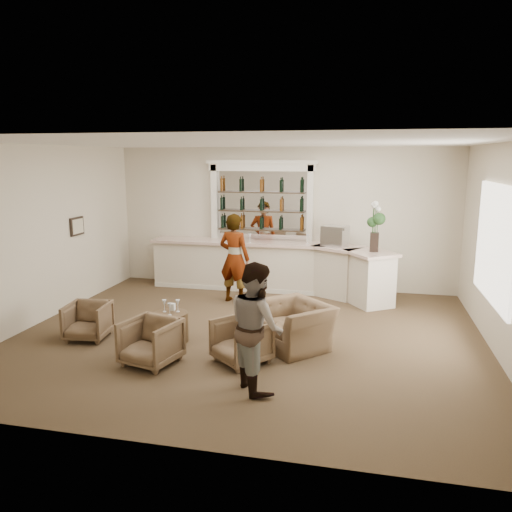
{
  "coord_description": "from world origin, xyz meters",
  "views": [
    {
      "loc": [
        1.96,
        -8.06,
        3.07
      ],
      "look_at": [
        -0.06,
        0.9,
        1.24
      ],
      "focal_mm": 35.0,
      "sensor_mm": 36.0,
      "label": 1
    }
  ],
  "objects_px": {
    "sommelier": "(234,258)",
    "armchair_far": "(294,325)",
    "guest": "(256,326)",
    "armchair_left": "(88,321)",
    "flower_vase": "(375,223)",
    "bar_counter": "(272,267)",
    "armchair_center": "(151,342)",
    "espresso_machine": "(335,236)",
    "armchair_right": "(241,341)",
    "cocktail_table": "(171,327)"
  },
  "relations": [
    {
      "from": "sommelier",
      "to": "armchair_right",
      "type": "xyz_separation_m",
      "value": [
        0.95,
        -3.12,
        -0.62
      ]
    },
    {
      "from": "bar_counter",
      "to": "flower_vase",
      "type": "relative_size",
      "value": 5.5
    },
    {
      "from": "armchair_right",
      "to": "espresso_machine",
      "type": "height_order",
      "value": "espresso_machine"
    },
    {
      "from": "bar_counter",
      "to": "flower_vase",
      "type": "xyz_separation_m",
      "value": [
        2.27,
        -0.57,
        1.15
      ]
    },
    {
      "from": "cocktail_table",
      "to": "espresso_machine",
      "type": "distance_m",
      "value": 4.4
    },
    {
      "from": "bar_counter",
      "to": "armchair_left",
      "type": "xyz_separation_m",
      "value": [
        -2.48,
        -3.74,
        -0.26
      ]
    },
    {
      "from": "guest",
      "to": "armchair_left",
      "type": "height_order",
      "value": "guest"
    },
    {
      "from": "armchair_far",
      "to": "armchair_right",
      "type": "bearing_deg",
      "value": -86.48
    },
    {
      "from": "armchair_center",
      "to": "espresso_machine",
      "type": "xyz_separation_m",
      "value": [
        2.4,
        4.42,
        1.02
      ]
    },
    {
      "from": "armchair_left",
      "to": "armchair_far",
      "type": "height_order",
      "value": "armchair_far"
    },
    {
      "from": "armchair_right",
      "to": "armchair_far",
      "type": "relative_size",
      "value": 0.66
    },
    {
      "from": "armchair_center",
      "to": "espresso_machine",
      "type": "height_order",
      "value": "espresso_machine"
    },
    {
      "from": "sommelier",
      "to": "armchair_right",
      "type": "height_order",
      "value": "sommelier"
    },
    {
      "from": "armchair_left",
      "to": "guest",
      "type": "bearing_deg",
      "value": -26.96
    },
    {
      "from": "armchair_left",
      "to": "armchair_right",
      "type": "xyz_separation_m",
      "value": [
        2.81,
        -0.39,
        0.02
      ]
    },
    {
      "from": "sommelier",
      "to": "bar_counter",
      "type": "bearing_deg",
      "value": -107.47
    },
    {
      "from": "sommelier",
      "to": "armchair_far",
      "type": "bearing_deg",
      "value": 138.77
    },
    {
      "from": "armchair_left",
      "to": "armchair_center",
      "type": "distance_m",
      "value": 1.68
    },
    {
      "from": "flower_vase",
      "to": "espresso_machine",
      "type": "bearing_deg",
      "value": 149.81
    },
    {
      "from": "espresso_machine",
      "to": "flower_vase",
      "type": "height_order",
      "value": "flower_vase"
    },
    {
      "from": "armchair_far",
      "to": "armchair_left",
      "type": "bearing_deg",
      "value": -129.27
    },
    {
      "from": "cocktail_table",
      "to": "guest",
      "type": "height_order",
      "value": "guest"
    },
    {
      "from": "sommelier",
      "to": "armchair_left",
      "type": "xyz_separation_m",
      "value": [
        -1.86,
        -2.73,
        -0.64
      ]
    },
    {
      "from": "sommelier",
      "to": "espresso_machine",
      "type": "height_order",
      "value": "sommelier"
    },
    {
      "from": "guest",
      "to": "armchair_left",
      "type": "xyz_separation_m",
      "value": [
        -3.22,
        1.17,
        -0.55
      ]
    },
    {
      "from": "armchair_left",
      "to": "armchair_far",
      "type": "distance_m",
      "value": 3.52
    },
    {
      "from": "armchair_center",
      "to": "armchair_left",
      "type": "bearing_deg",
      "value": 167.71
    },
    {
      "from": "espresso_machine",
      "to": "armchair_far",
      "type": "bearing_deg",
      "value": -78.53
    },
    {
      "from": "armchair_far",
      "to": "espresso_machine",
      "type": "xyz_separation_m",
      "value": [
        0.41,
        3.27,
        1.0
      ]
    },
    {
      "from": "guest",
      "to": "armchair_far",
      "type": "bearing_deg",
      "value": -44.47
    },
    {
      "from": "cocktail_table",
      "to": "flower_vase",
      "type": "height_order",
      "value": "flower_vase"
    },
    {
      "from": "cocktail_table",
      "to": "sommelier",
      "type": "bearing_deg",
      "value": 80.3
    },
    {
      "from": "armchair_right",
      "to": "flower_vase",
      "type": "distance_m",
      "value": 4.29
    },
    {
      "from": "guest",
      "to": "espresso_machine",
      "type": "xyz_separation_m",
      "value": [
        0.69,
        4.84,
        0.5
      ]
    },
    {
      "from": "cocktail_table",
      "to": "armchair_left",
      "type": "height_order",
      "value": "armchair_left"
    },
    {
      "from": "armchair_left",
      "to": "flower_vase",
      "type": "distance_m",
      "value": 5.89
    },
    {
      "from": "guest",
      "to": "armchair_far",
      "type": "distance_m",
      "value": 1.67
    },
    {
      "from": "bar_counter",
      "to": "cocktail_table",
      "type": "distance_m",
      "value": 3.71
    },
    {
      "from": "armchair_center",
      "to": "armchair_far",
      "type": "xyz_separation_m",
      "value": [
        1.99,
        1.16,
        0.02
      ]
    },
    {
      "from": "bar_counter",
      "to": "cocktail_table",
      "type": "bearing_deg",
      "value": -106.48
    },
    {
      "from": "armchair_far",
      "to": "flower_vase",
      "type": "bearing_deg",
      "value": 109.88
    },
    {
      "from": "armchair_far",
      "to": "espresso_machine",
      "type": "distance_m",
      "value": 3.44
    },
    {
      "from": "espresso_machine",
      "to": "armchair_right",
      "type": "bearing_deg",
      "value": -86.42
    },
    {
      "from": "guest",
      "to": "armchair_far",
      "type": "xyz_separation_m",
      "value": [
        0.28,
        1.57,
        -0.5
      ]
    },
    {
      "from": "armchair_left",
      "to": "armchair_center",
      "type": "xyz_separation_m",
      "value": [
        1.5,
        -0.76,
        0.03
      ]
    },
    {
      "from": "flower_vase",
      "to": "bar_counter",
      "type": "bearing_deg",
      "value": 166.03
    },
    {
      "from": "sommelier",
      "to": "guest",
      "type": "distance_m",
      "value": 4.13
    },
    {
      "from": "armchair_left",
      "to": "armchair_far",
      "type": "xyz_separation_m",
      "value": [
        3.49,
        0.4,
        0.05
      ]
    },
    {
      "from": "cocktail_table",
      "to": "armchair_far",
      "type": "bearing_deg",
      "value": 5.44
    },
    {
      "from": "cocktail_table",
      "to": "espresso_machine",
      "type": "bearing_deg",
      "value": 54.45
    }
  ]
}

